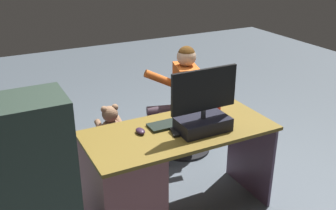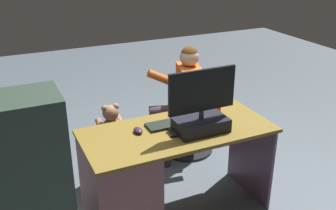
% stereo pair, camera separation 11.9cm
% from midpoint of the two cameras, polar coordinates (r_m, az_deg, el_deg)
% --- Properties ---
extents(ground_plane, '(10.00, 10.00, 0.00)m').
position_cam_midpoint_polar(ground_plane, '(3.51, -2.28, -12.00)').
color(ground_plane, '#48525B').
extents(desk, '(1.40, 0.64, 0.74)m').
position_cam_midpoint_polar(desk, '(2.90, -6.02, -11.07)').
color(desk, brown).
rests_on(desk, ground_plane).
extents(monitor, '(0.51, 0.22, 0.47)m').
position_cam_midpoint_polar(monitor, '(2.79, 3.95, -1.16)').
color(monitor, black).
rests_on(monitor, desk).
extents(keyboard, '(0.42, 0.14, 0.02)m').
position_cam_midpoint_polar(keyboard, '(2.93, -0.11, -2.62)').
color(keyboard, black).
rests_on(keyboard, desk).
extents(computer_mouse, '(0.06, 0.10, 0.04)m').
position_cam_midpoint_polar(computer_mouse, '(2.81, -5.28, -3.80)').
color(computer_mouse, '#301C2F').
rests_on(computer_mouse, desk).
extents(cup, '(0.07, 0.07, 0.10)m').
position_cam_midpoint_polar(cup, '(3.15, 6.00, -0.06)').
color(cup, red).
rests_on(cup, desk).
extents(tv_remote, '(0.08, 0.16, 0.02)m').
position_cam_midpoint_polar(tv_remote, '(2.80, -0.27, -3.91)').
color(tv_remote, black).
rests_on(tv_remote, desk).
extents(office_chair_teddy, '(0.52, 0.52, 0.45)m').
position_cam_midpoint_polar(office_chair_teddy, '(3.48, -9.02, -7.90)').
color(office_chair_teddy, black).
rests_on(office_chair_teddy, ground_plane).
extents(teddy_bear, '(0.23, 0.23, 0.32)m').
position_cam_midpoint_polar(teddy_bear, '(3.33, -9.45, -2.78)').
color(teddy_bear, '#8D674B').
rests_on(teddy_bear, office_chair_teddy).
extents(visitor_chair, '(0.51, 0.51, 0.45)m').
position_cam_midpoint_polar(visitor_chair, '(3.97, 1.64, -3.32)').
color(visitor_chair, black).
rests_on(visitor_chair, ground_plane).
extents(person, '(0.57, 0.55, 1.10)m').
position_cam_midpoint_polar(person, '(3.76, 0.77, 1.68)').
color(person, '#C75B21').
rests_on(person, ground_plane).
extents(equipment_rack, '(0.44, 0.36, 1.24)m').
position_cam_midpoint_polar(equipment_rack, '(2.51, -19.75, -12.38)').
color(equipment_rack, '#26342C').
rests_on(equipment_rack, ground_plane).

